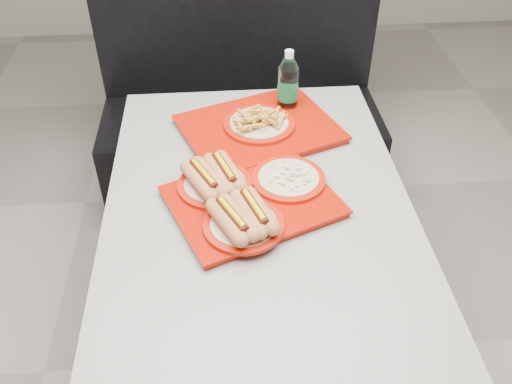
{
  "coord_description": "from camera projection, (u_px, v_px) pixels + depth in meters",
  "views": [
    {
      "loc": [
        -0.1,
        -1.16,
        1.81
      ],
      "look_at": [
        -0.01,
        -0.01,
        0.83
      ],
      "focal_mm": 38.0,
      "sensor_mm": 36.0,
      "label": 1
    }
  ],
  "objects": [
    {
      "name": "diner_table",
      "position": [
        259.0,
        250.0,
        1.68
      ],
      "size": [
        0.92,
        1.42,
        0.75
      ],
      "color": "black",
      "rests_on": "ground"
    },
    {
      "name": "tray_far",
      "position": [
        259.0,
        126.0,
        1.86
      ],
      "size": [
        0.61,
        0.55,
        0.1
      ],
      "rotation": [
        0.0,
        0.0,
        0.37
      ],
      "color": "#9A1104",
      "rests_on": "diner_table"
    },
    {
      "name": "tray_near",
      "position": [
        246.0,
        197.0,
        1.56
      ],
      "size": [
        0.56,
        0.51,
        0.1
      ],
      "rotation": [
        0.0,
        0.0,
        0.39
      ],
      "color": "#9A1104",
      "rests_on": "diner_table"
    },
    {
      "name": "ground",
      "position": [
        259.0,
        357.0,
        2.05
      ],
      "size": [
        6.0,
        6.0,
        0.0
      ],
      "primitive_type": "plane",
      "color": "gray",
      "rests_on": "ground"
    },
    {
      "name": "water_bottle",
      "position": [
        288.0,
        86.0,
        1.92
      ],
      "size": [
        0.08,
        0.08,
        0.24
      ],
      "rotation": [
        0.0,
        0.0,
        -0.25
      ],
      "color": "silver",
      "rests_on": "diner_table"
    },
    {
      "name": "booth_bench",
      "position": [
        240.0,
        113.0,
        2.63
      ],
      "size": [
        1.3,
        0.57,
        1.35
      ],
      "color": "black",
      "rests_on": "ground"
    }
  ]
}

